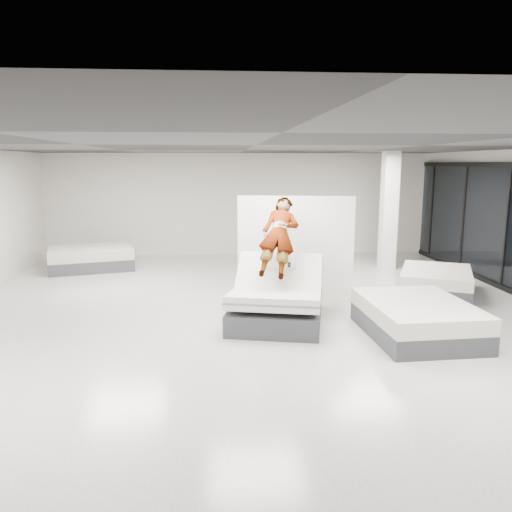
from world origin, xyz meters
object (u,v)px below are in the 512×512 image
Objects in this scene: flat_bed_left_far at (91,258)px; flat_bed_right_far at (436,281)px; remote at (289,265)px; flat_bed_right_near at (417,319)px; divider_panel at (295,249)px; column at (389,211)px; hero_bed at (277,301)px; person at (279,248)px.

flat_bed_right_far is at bearing -21.56° from flat_bed_left_far.
remote reaches higher than flat_bed_right_far.
flat_bed_right_near is 0.88× the size of flat_bed_left_far.
remote is 0.06× the size of divider_panel.
flat_bed_left_far is at bearing 175.86° from column.
flat_bed_right_near is (-1.54, -2.73, 0.03)m from flat_bed_right_far.
divider_panel is at bearing 69.52° from hero_bed.
divider_panel is 0.76× the size of column.
person is 0.75× the size of divider_panel.
flat_bed_right_far is (3.61, 1.87, -0.82)m from remote.
hero_bed is at bearing -154.88° from flat_bed_right_far.
flat_bed_right_far is (3.26, 0.29, -0.84)m from divider_panel.
hero_bed is at bearing 172.58° from remote.
person is at bearing -45.89° from flat_bed_left_far.
hero_bed is 17.37× the size of remote.
column is at bearing -4.14° from flat_bed_left_far.
flat_bed_left_far is (-5.14, 3.61, -0.81)m from divider_panel.
hero_bed is 0.73m from remote.
divider_panel is at bearing -135.36° from column.
remote is at bearing 157.44° from flat_bed_right_near.
person is at bearing -130.13° from column.
flat_bed_right_near is at bearing -9.78° from remote.
hero_bed is 0.99m from person.
flat_bed_left_far is at bearing 146.88° from person.
hero_bed is 4.22m from flat_bed_right_far.
hero_bed is 6.86m from flat_bed_left_far.
flat_bed_left_far is (-8.40, 3.32, 0.03)m from flat_bed_right_far.
column is (8.19, -0.59, 1.30)m from flat_bed_left_far.
remote is at bearing -20.20° from hero_bed.
remote is 0.06× the size of flat_bed_left_far.
divider_panel is 1.02× the size of flat_bed_right_far.
flat_bed_right_near is 9.14m from flat_bed_left_far.
flat_bed_right_near is (2.28, -0.94, -0.10)m from hero_bed.
remote is 1.62m from divider_panel.
column is at bearing 56.09° from divider_panel.
person is at bearing 77.22° from hero_bed.
flat_bed_left_far is 8.32m from column.
person reaches higher than flat_bed_left_far.
divider_panel is 1.09× the size of flat_bed_right_near.
flat_bed_right_far is 9.03m from flat_bed_left_far.
divider_panel is at bearing 80.37° from person.
divider_panel is 0.96× the size of flat_bed_left_far.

